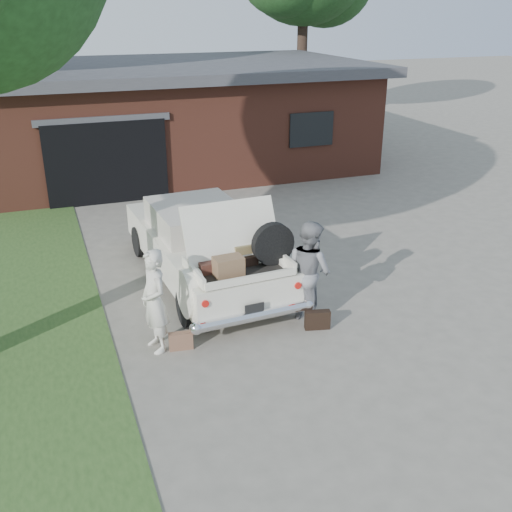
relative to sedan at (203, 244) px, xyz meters
name	(u,v)px	position (x,y,z in m)	size (l,w,h in m)	color
ground	(269,330)	(0.45, -2.30, -0.74)	(90.00, 90.00, 0.00)	gray
house	(168,115)	(1.43, 9.17, 0.93)	(12.80, 7.80, 3.30)	brown
sedan	(203,244)	(0.00, 0.00, 0.00)	(2.23, 5.13, 1.99)	white
woman_left	(154,301)	(-1.41, -2.24, 0.10)	(0.61, 0.40, 1.67)	beige
woman_right	(309,271)	(1.25, -2.14, 0.14)	(0.86, 0.67, 1.77)	gray
suitcase_left	(181,341)	(-1.06, -2.39, -0.59)	(0.37, 0.12, 0.29)	brown
suitcase_right	(317,320)	(1.23, -2.55, -0.58)	(0.42, 0.13, 0.33)	black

